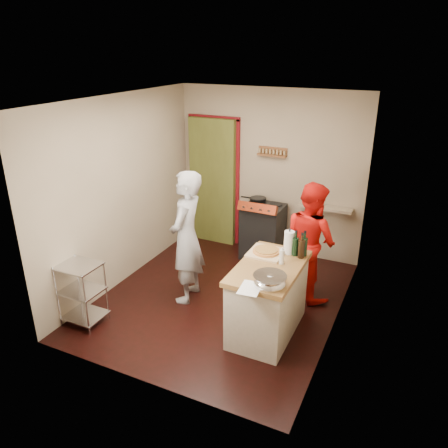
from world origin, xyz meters
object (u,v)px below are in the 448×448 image
at_px(stove, 263,231).
at_px(person_stripe, 186,238).
at_px(wire_shelving, 82,291).
at_px(person_red, 310,241).
at_px(island, 268,297).

xyz_separation_m(stove, person_stripe, (-0.46, -1.58, 0.43)).
height_order(stove, wire_shelving, stove).
xyz_separation_m(stove, person_red, (0.95, -0.80, 0.34)).
relative_size(stove, person_red, 0.63).
distance_m(stove, person_stripe, 1.70).
xyz_separation_m(stove, island, (0.76, -1.84, 0.02)).
relative_size(wire_shelving, person_stripe, 0.45).
xyz_separation_m(island, person_stripe, (-1.22, 0.25, 0.42)).
xyz_separation_m(wire_shelving, person_stripe, (0.87, 1.04, 0.44)).
height_order(wire_shelving, person_stripe, person_stripe).
distance_m(island, person_red, 1.11).
distance_m(stove, person_red, 1.29).
bearing_deg(person_stripe, stove, 155.88).
height_order(person_stripe, person_red, person_stripe).
distance_m(island, person_stripe, 1.31).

